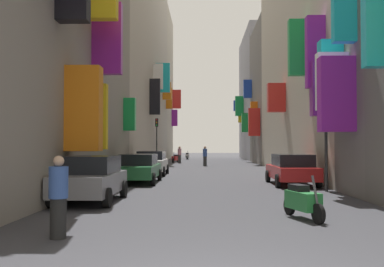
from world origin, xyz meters
The scene contains 19 objects.
ground_plane centered at (0.00, 30.00, 0.00)m, with size 140.00×140.00×0.00m, color #38383D.
building_left_mid_a centered at (-7.99, 15.88, 8.55)m, with size 7.32×11.25×17.11m.
building_left_mid_b centered at (-7.99, 35.47, 10.36)m, with size 7.36×27.89×20.73m.
building_left_mid_c centered at (-7.99, 54.71, 10.05)m, with size 7.31×10.59×20.11m.
building_right_mid_b centered at (7.99, 23.66, 9.50)m, with size 7.15×22.10×19.01m.
building_right_mid_c centered at (7.98, 39.90, 7.16)m, with size 7.11×10.34×14.33m.
building_right_far centered at (7.99, 52.54, 8.26)m, with size 7.09×14.93×16.52m.
parked_car_white centered at (-3.66, 21.81, 0.78)m, with size 1.97×4.10×1.49m.
parked_car_green centered at (-3.61, 16.09, 0.75)m, with size 1.99×4.48×1.42m.
parked_car_grey centered at (-4.07, 8.85, 0.78)m, with size 1.87×3.95×1.50m.
parked_car_red centered at (3.75, 15.10, 0.76)m, with size 1.96×4.42×1.44m.
scooter_green centered at (2.11, 5.70, 0.46)m, with size 0.75×1.85×1.13m.
scooter_red centered at (-3.40, 41.23, 0.46)m, with size 0.75×1.84×1.13m.
scooter_white centered at (-2.51, 51.81, 0.46)m, with size 0.50×1.80×1.13m.
pedestrian_crossing centered at (-2.86, 39.41, 0.88)m, with size 0.54×0.54×1.75m.
pedestrian_near_left centered at (-0.25, 33.51, 0.89)m, with size 0.53×0.53×1.78m.
pedestrian_near_right centered at (-3.28, 3.28, 0.82)m, with size 0.45×0.45×1.65m.
traffic_light_near_corner centered at (-4.63, 33.82, 2.92)m, with size 0.26×0.34×4.30m.
traffic_light_far_corner centered at (4.56, 12.28, 3.17)m, with size 0.26×0.34×4.70m.
Camera 1 is at (-0.38, -5.31, 1.86)m, focal length 40.54 mm.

